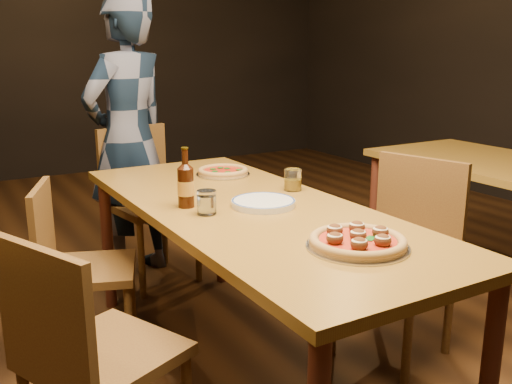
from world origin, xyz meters
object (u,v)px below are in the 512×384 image
pizza_meatball (358,241)px  beer_bottle (186,186)px  water_glass (207,202)px  plate_stack (263,203)px  amber_glass (293,180)px  chair_main_e (394,258)px  chair_end (152,204)px  chair_main_nw (104,352)px  diner (128,140)px  chair_main_sw (89,268)px  pizza_margherita (223,171)px  table_main (250,223)px

pizza_meatball → beer_bottle: 0.79m
water_glass → plate_stack: bearing=-2.9°
amber_glass → chair_main_e: bearing=-46.5°
plate_stack → beer_bottle: bearing=152.1°
chair_end → beer_bottle: (-0.23, -1.05, 0.36)m
chair_main_nw → diner: size_ratio=0.53×
chair_main_nw → beer_bottle: bearing=-71.1°
chair_main_nw → pizza_meatball: (0.77, -0.30, 0.33)m
chair_main_sw → pizza_meatball: chair_main_sw is taller
pizza_meatball → diner: (-0.12, 1.94, 0.07)m
beer_bottle → chair_end: bearing=77.6°
chair_main_e → chair_end: (-0.62, 1.38, 0.01)m
pizza_meatball → plate_stack: size_ratio=1.28×
water_glass → diner: (0.13, 1.35, 0.05)m
plate_stack → beer_bottle: 0.32m
pizza_margherita → plate_stack: (-0.13, -0.61, -0.00)m
chair_main_e → chair_end: chair_end is taller
chair_main_e → diner: size_ratio=0.55×
chair_end → diner: bearing=102.8°
table_main → amber_glass: 0.35m
chair_end → chair_main_e: bearing=-75.6°
chair_main_nw → plate_stack: 0.87m
beer_bottle → table_main: bearing=-27.3°
chair_main_nw → beer_bottle: beer_bottle is taller
pizza_meatball → plate_stack: 0.58m
amber_glass → diner: bearing=107.1°
amber_glass → water_glass: bearing=-163.8°
chair_main_e → diner: (-0.69, 1.54, 0.38)m
chair_end → diner: size_ratio=0.57×
table_main → chair_main_sw: 0.78m
chair_main_sw → amber_glass: 1.00m
plate_stack → pizza_meatball: bearing=-89.5°
pizza_meatball → chair_main_sw: bearing=119.0°
chair_main_e → pizza_margherita: 0.95m
chair_main_sw → chair_main_e: (1.18, -0.69, 0.05)m
chair_end → water_glass: bearing=-109.7°
chair_main_sw → chair_main_e: bearing=-100.0°
chair_main_nw → chair_main_e: chair_main_e is taller
chair_end → pizza_meatball: size_ratio=2.86×
plate_stack → beer_bottle: beer_bottle is taller
beer_bottle → amber_glass: beer_bottle is taller
chair_main_nw → pizza_margherita: chair_main_nw is taller
chair_main_nw → chair_main_sw: chair_main_nw is taller
table_main → diner: diner is taller
chair_end → chair_main_nw: bearing=-125.6°
table_main → plate_stack: plate_stack is taller
table_main → chair_main_nw: (-0.71, -0.32, -0.23)m
pizza_margherita → water_glass: water_glass is taller
pizza_meatball → pizza_margherita: size_ratio=1.23×
table_main → chair_main_nw: size_ratio=2.23×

